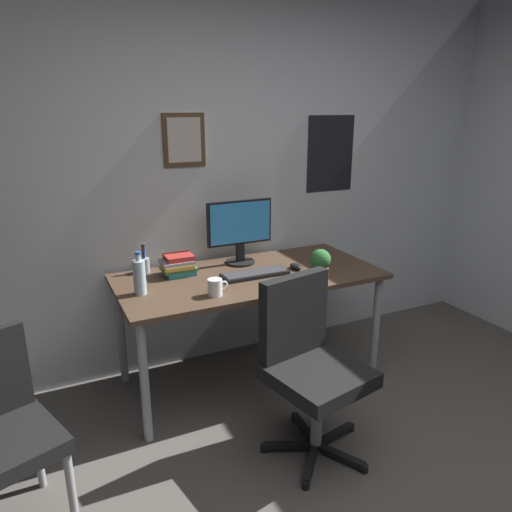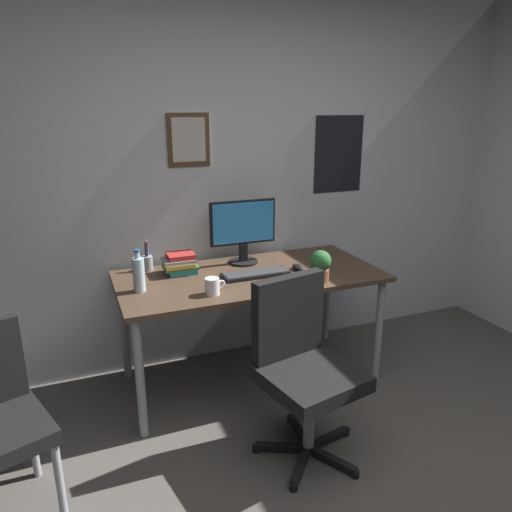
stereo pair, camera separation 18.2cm
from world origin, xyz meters
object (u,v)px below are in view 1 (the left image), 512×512
coffee_mug_near (215,287)px  book_stack_left (178,265)px  office_chair (309,358)px  water_bottle (140,277)px  pen_cup (144,264)px  keyboard (255,274)px  potted_plant (320,263)px  computer_mouse (296,266)px  monitor (240,229)px

coffee_mug_near → book_stack_left: size_ratio=0.56×
office_chair → water_bottle: (-0.70, 0.70, 0.33)m
office_chair → pen_cup: 1.25m
keyboard → coffee_mug_near: 0.40m
potted_plant → pen_cup: 1.12m
computer_mouse → pen_cup: bearing=158.4°
keyboard → potted_plant: 0.42m
computer_mouse → monitor: bearing=135.0°
monitor → pen_cup: 0.67m
water_bottle → coffee_mug_near: size_ratio=2.08×
keyboard → coffee_mug_near: (-0.34, -0.20, 0.04)m
office_chair → keyboard: 0.74m
book_stack_left → office_chair: bearing=-66.0°
keyboard → potted_plant: potted_plant is taller
monitor → keyboard: monitor is taller
water_bottle → pen_cup: 0.38m
water_bottle → coffee_mug_near: water_bottle is taller
coffee_mug_near → potted_plant: 0.68m
computer_mouse → coffee_mug_near: bearing=-162.3°
coffee_mug_near → book_stack_left: 0.44m
office_chair → water_bottle: water_bottle is taller
coffee_mug_near → pen_cup: size_ratio=0.61×
monitor → coffee_mug_near: size_ratio=3.78×
office_chair → book_stack_left: office_chair is taller
monitor → keyboard: (-0.02, -0.28, -0.23)m
monitor → book_stack_left: monitor is taller
computer_mouse → pen_cup: pen_cup is taller
coffee_mug_near → book_stack_left: book_stack_left is taller
office_chair → coffee_mug_near: bearing=123.2°
monitor → water_bottle: size_ratio=1.82×
potted_plant → pen_cup: pen_cup is taller
pen_cup → book_stack_left: (0.18, -0.14, 0.01)m
office_chair → pen_cup: bearing=119.3°
pen_cup → keyboard: bearing=-30.7°
keyboard → book_stack_left: book_stack_left is taller
monitor → potted_plant: monitor is taller
pen_cup → office_chair: bearing=-60.7°
coffee_mug_near → monitor: bearing=53.0°
water_bottle → coffee_mug_near: bearing=-28.2°
monitor → potted_plant: bearing=-59.1°
monitor → computer_mouse: 0.45m
water_bottle → computer_mouse: bearing=0.1°
water_bottle → keyboard: bearing=-0.1°
computer_mouse → water_bottle: (-1.02, -0.00, 0.09)m
computer_mouse → coffee_mug_near: 0.68m
office_chair → keyboard: office_chair is taller
pen_cup → coffee_mug_near: bearing=-64.4°
water_bottle → book_stack_left: (0.29, 0.23, -0.04)m
keyboard → coffee_mug_near: size_ratio=3.54×
computer_mouse → office_chair: bearing=-114.7°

